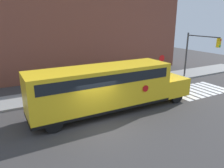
{
  "coord_description": "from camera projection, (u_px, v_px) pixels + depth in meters",
  "views": [
    {
      "loc": [
        -5.01,
        -10.28,
        6.03
      ],
      "look_at": [
        1.93,
        2.31,
        1.7
      ],
      "focal_mm": 35.0,
      "sensor_mm": 36.0,
      "label": 1
    }
  ],
  "objects": [
    {
      "name": "crosswalk_stripes",
      "position": [
        197.0,
        90.0,
        19.11
      ],
      "size": [
        5.4,
        3.2,
        0.01
      ],
      "color": "white",
      "rests_on": "ground"
    },
    {
      "name": "ground_plane",
      "position": [
        102.0,
        127.0,
        12.67
      ],
      "size": [
        60.0,
        60.0,
        0.0
      ],
      "primitive_type": "plane",
      "color": "#3A3838"
    },
    {
      "name": "sidewalk_strip",
      "position": [
        67.0,
        93.0,
        18.1
      ],
      "size": [
        44.0,
        3.0,
        0.15
      ],
      "color": "gray",
      "rests_on": "ground"
    },
    {
      "name": "stop_sign",
      "position": [
        161.0,
        64.0,
        21.28
      ],
      "size": [
        0.64,
        0.1,
        2.65
      ],
      "color": "#38383A",
      "rests_on": "ground"
    },
    {
      "name": "building_backdrop",
      "position": [
        45.0,
        31.0,
        22.19
      ],
      "size": [
        32.0,
        4.0,
        9.57
      ],
      "color": "brown",
      "rests_on": "ground"
    },
    {
      "name": "school_bus",
      "position": [
        108.0,
        86.0,
        14.3
      ],
      "size": [
        11.49,
        2.57,
        3.1
      ],
      "color": "yellow",
      "rests_on": "ground"
    },
    {
      "name": "traffic_light",
      "position": [
        198.0,
        49.0,
        21.3
      ],
      "size": [
        0.28,
        3.77,
        4.66
      ],
      "color": "#38383A",
      "rests_on": "ground"
    }
  ]
}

